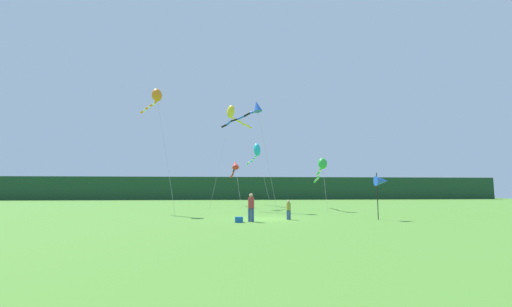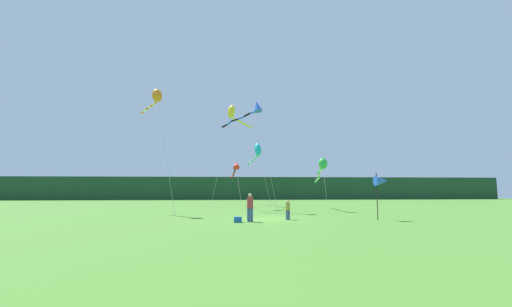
% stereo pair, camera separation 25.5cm
% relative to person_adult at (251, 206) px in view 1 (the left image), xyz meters
% --- Properties ---
extents(ground_plane, '(120.00, 120.00, 0.00)m').
position_rel_person_adult_xyz_m(ground_plane, '(1.00, 1.81, -1.01)').
color(ground_plane, '#4C842D').
extents(distant_treeline, '(108.00, 3.82, 4.49)m').
position_rel_person_adult_xyz_m(distant_treeline, '(1.00, 46.81, 1.24)').
color(distant_treeline, '#1E4228').
rests_on(distant_treeline, ground).
extents(person_adult, '(0.40, 0.40, 1.81)m').
position_rel_person_adult_xyz_m(person_adult, '(0.00, 0.00, 0.00)').
color(person_adult, '#334C8C').
rests_on(person_adult, ground).
extents(person_child, '(0.30, 0.30, 1.34)m').
position_rel_person_adult_xyz_m(person_child, '(2.68, 1.21, -0.26)').
color(person_child, '#334C8C').
rests_on(person_child, ground).
extents(cooler_box, '(0.50, 0.42, 0.34)m').
position_rel_person_adult_xyz_m(cooler_box, '(-0.80, -0.38, -0.84)').
color(cooler_box, '#1959B2').
rests_on(cooler_box, ground).
extents(banner_flag_pole, '(0.90, 0.70, 3.23)m').
position_rel_person_adult_xyz_m(banner_flag_pole, '(9.16, 0.68, 1.61)').
color(banner_flag_pole, black).
rests_on(banner_flag_pole, ground).
extents(kite_red, '(1.20, 8.62, 5.67)m').
position_rel_person_adult_xyz_m(kite_red, '(-0.62, 18.62, 3.82)').
color(kite_red, '#B2B2B2').
rests_on(kite_red, ground).
extents(kite_orange, '(4.46, 6.11, 11.16)m').
position_rel_person_adult_xyz_m(kite_orange, '(-8.00, 8.23, 9.33)').
color(kite_orange, '#B2B2B2').
rests_on(kite_orange, ground).
extents(kite_cyan, '(2.23, 10.72, 8.09)m').
position_rel_person_adult_xyz_m(kite_cyan, '(2.17, 20.79, 5.92)').
color(kite_cyan, '#B2B2B2').
rests_on(kite_cyan, ground).
extents(kite_yellow, '(4.79, 4.87, 11.89)m').
position_rel_person_adult_xyz_m(kite_yellow, '(-1.04, 16.54, 9.89)').
color(kite_yellow, '#B2B2B2').
rests_on(kite_yellow, ground).
extents(kite_green, '(1.31, 7.96, 5.20)m').
position_rel_person_adult_xyz_m(kite_green, '(7.83, 10.87, 3.27)').
color(kite_green, '#B2B2B2').
rests_on(kite_green, ground).
extents(kite_blue, '(5.32, 4.78, 10.89)m').
position_rel_person_adult_xyz_m(kite_blue, '(1.00, 10.85, 9.04)').
color(kite_blue, '#B2B2B2').
rests_on(kite_blue, ground).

